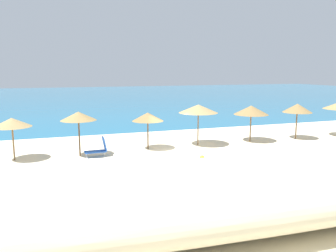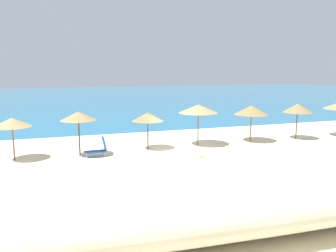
# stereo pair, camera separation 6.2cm
# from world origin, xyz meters

# --- Properties ---
(ground_plane) EXTENTS (160.00, 160.00, 0.00)m
(ground_plane) POSITION_xyz_m (0.00, 0.00, 0.00)
(ground_plane) COLOR beige
(sea_water) EXTENTS (160.00, 78.16, 0.01)m
(sea_water) POSITION_xyz_m (0.00, 46.80, 0.00)
(sea_water) COLOR #1E6B93
(sea_water) RESTS_ON ground_plane
(dune_ridge) EXTENTS (44.94, 6.32, 2.17)m
(dune_ridge) POSITION_xyz_m (2.16, -9.91, 1.08)
(dune_ridge) COLOR beige
(dune_ridge) RESTS_ON ground_plane
(beach_umbrella_2) EXTENTS (2.17, 2.17, 2.48)m
(beach_umbrella_2) POSITION_xyz_m (-9.34, 1.44, 2.21)
(beach_umbrella_2) COLOR brown
(beach_umbrella_2) RESTS_ON ground_plane
(beach_umbrella_3) EXTENTS (2.13, 2.13, 2.72)m
(beach_umbrella_3) POSITION_xyz_m (-5.66, 1.18, 2.45)
(beach_umbrella_3) COLOR brown
(beach_umbrella_3) RESTS_ON ground_plane
(beach_umbrella_4) EXTENTS (2.05, 2.05, 2.44)m
(beach_umbrella_4) POSITION_xyz_m (-1.27, 1.63, 2.15)
(beach_umbrella_4) COLOR brown
(beach_umbrella_4) RESTS_ON ground_plane
(beach_umbrella_5) EXTENTS (2.69, 2.69, 2.84)m
(beach_umbrella_5) POSITION_xyz_m (2.34, 1.69, 2.55)
(beach_umbrella_5) COLOR brown
(beach_umbrella_5) RESTS_ON ground_plane
(beach_umbrella_6) EXTENTS (2.49, 2.49, 2.63)m
(beach_umbrella_6) POSITION_xyz_m (6.47, 1.62, 2.30)
(beach_umbrella_6) COLOR brown
(beach_umbrella_6) RESTS_ON ground_plane
(beach_umbrella_7) EXTENTS (2.17, 2.17, 2.68)m
(beach_umbrella_7) POSITION_xyz_m (10.27, 1.33, 2.34)
(beach_umbrella_7) COLOR brown
(beach_umbrella_7) RESTS_ON ground_plane
(lounge_chair_1) EXTENTS (1.33, 0.63, 1.20)m
(lounge_chair_1) POSITION_xyz_m (-4.61, 0.71, 0.48)
(lounge_chair_1) COLOR blue
(lounge_chair_1) RESTS_ON ground_plane
(beach_ball) EXTENTS (0.29, 0.29, 0.29)m
(beach_ball) POSITION_xyz_m (0.95, -2.09, 0.15)
(beach_ball) COLOR yellow
(beach_ball) RESTS_ON ground_plane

